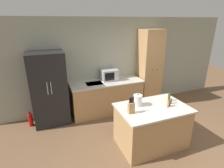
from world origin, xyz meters
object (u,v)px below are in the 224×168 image
at_px(microwave, 109,75).
at_px(kettle, 138,100).
at_px(pantry_cabinet, 149,69).
at_px(knife_block, 131,107).
at_px(spice_bottle_amber_oil, 167,104).
at_px(spice_bottle_short_red, 169,97).
at_px(spice_bottle_tall_dark, 170,103).
at_px(fire_extinguisher, 31,120).
at_px(spice_bottle_green_herb, 171,100).
at_px(refrigerator, 49,89).

distance_m(microwave, kettle, 1.63).
relative_size(pantry_cabinet, kettle, 9.08).
height_order(microwave, knife_block, microwave).
bearing_deg(spice_bottle_amber_oil, spice_bottle_short_red, 43.59).
bearing_deg(pantry_cabinet, microwave, 176.46).
xyz_separation_m(spice_bottle_tall_dark, spice_bottle_amber_oil, (-0.08, -0.01, 0.00)).
relative_size(spice_bottle_tall_dark, spice_bottle_amber_oil, 0.98).
relative_size(microwave, spice_bottle_tall_dark, 2.97).
bearing_deg(fire_extinguisher, knife_block, -42.13).
xyz_separation_m(spice_bottle_green_herb, kettle, (-0.68, 0.18, 0.05)).
distance_m(refrigerator, spice_bottle_amber_oil, 2.78).
bearing_deg(kettle, pantry_cabinet, 51.19).
bearing_deg(spice_bottle_tall_dark, fire_extinguisher, 147.52).
relative_size(pantry_cabinet, spice_bottle_green_herb, 15.70).
distance_m(microwave, spice_bottle_green_herb, 1.93).
height_order(microwave, spice_bottle_amber_oil, microwave).
relative_size(knife_block, spice_bottle_short_red, 1.85).
xyz_separation_m(kettle, fire_extinguisher, (-2.16, 1.49, -0.82)).
height_order(pantry_cabinet, microwave, pantry_cabinet).
height_order(spice_bottle_tall_dark, fire_extinguisher, spice_bottle_tall_dark).
height_order(refrigerator, kettle, refrigerator).
bearing_deg(kettle, spice_bottle_tall_dark, -24.05).
bearing_deg(fire_extinguisher, kettle, -34.53).
bearing_deg(spice_bottle_tall_dark, pantry_cabinet, 70.03).
distance_m(spice_bottle_green_herb, kettle, 0.71).
bearing_deg(pantry_cabinet, refrigerator, -179.14).
xyz_separation_m(refrigerator, fire_extinguisher, (-0.53, -0.02, -0.74)).
distance_m(spice_bottle_tall_dark, fire_extinguisher, 3.35).
relative_size(refrigerator, knife_block, 5.67).
xyz_separation_m(spice_bottle_short_red, fire_extinguisher, (-2.89, 1.55, -0.79)).
height_order(spice_bottle_tall_dark, kettle, kettle).
xyz_separation_m(pantry_cabinet, spice_bottle_amber_oil, (-0.74, -1.82, -0.19)).
bearing_deg(refrigerator, spice_bottle_green_herb, -35.99).
relative_size(pantry_cabinet, spice_bottle_tall_dark, 15.06).
bearing_deg(refrigerator, spice_bottle_amber_oil, -39.77).
bearing_deg(spice_bottle_short_red, spice_bottle_green_herb, -111.82).
distance_m(pantry_cabinet, microwave, 1.26).
xyz_separation_m(microwave, spice_bottle_short_red, (0.74, -1.68, -0.11)).
bearing_deg(knife_block, pantry_cabinet, 49.73).
height_order(knife_block, kettle, knife_block).
bearing_deg(spice_bottle_amber_oil, refrigerator, 140.23).
height_order(pantry_cabinet, spice_bottle_tall_dark, pantry_cabinet).
height_order(spice_bottle_tall_dark, spice_bottle_short_red, spice_bottle_short_red).
xyz_separation_m(spice_bottle_tall_dark, spice_bottle_short_red, (0.14, 0.20, 0.01)).
distance_m(refrigerator, knife_block, 2.21).
bearing_deg(pantry_cabinet, knife_block, -130.27).
bearing_deg(spice_bottle_green_herb, kettle, 165.65).
relative_size(knife_block, kettle, 1.28).
xyz_separation_m(spice_bottle_amber_oil, fire_extinguisher, (-2.67, 1.76, -0.78)).
bearing_deg(fire_extinguisher, spice_bottle_green_herb, -30.29).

